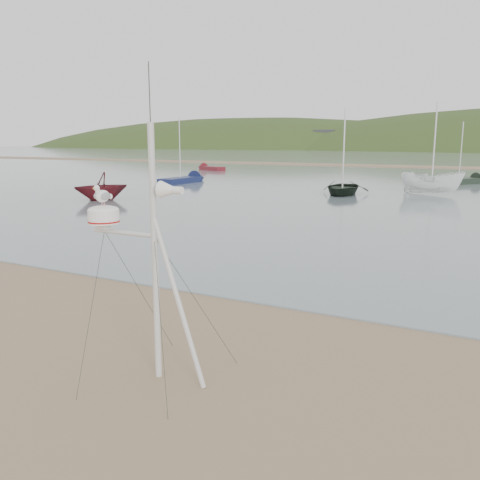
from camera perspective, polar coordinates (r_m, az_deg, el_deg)
The scene contains 9 objects.
ground at distance 9.05m, azimuth -12.84°, elevation -13.58°, with size 560.00×560.00×0.00m, color #81664A.
sandbar at distance 76.45m, azimuth 23.88°, elevation 7.43°, with size 560.00×7.00×0.07m, color #81664A.
mast_rig at distance 8.15m, azimuth -9.90°, elevation -7.38°, with size 2.16×2.30×4.87m.
boat_dark at distance 36.03m, azimuth 11.53°, elevation 8.63°, with size 3.24×0.94×4.54m, color black.
boat_red at distance 33.21m, azimuth -15.40°, elevation 7.22°, with size 2.88×1.76×3.34m, color maroon.
boat_white at distance 37.86m, azimuth 20.86°, elevation 8.03°, with size 1.61×1.65×4.27m, color white.
dinghy_red_far at distance 65.49m, azimuth -3.76°, elevation 8.07°, with size 5.33×3.37×1.28m.
sailboat_dark_mid at distance 48.99m, azimuth 24.42°, elevation 6.11°, with size 4.60×5.35×5.71m.
sailboat_blue_near at distance 46.54m, azimuth -5.58°, elevation 6.83°, with size 1.63×6.25×6.22m.
Camera 1 is at (5.46, -6.17, 3.74)m, focal length 38.00 mm.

